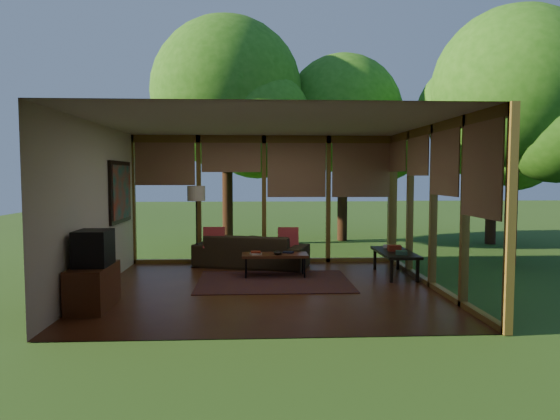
{
  "coord_description": "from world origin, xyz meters",
  "views": [
    {
      "loc": [
        -0.2,
        -8.09,
        1.86
      ],
      "look_at": [
        0.25,
        0.7,
        1.25
      ],
      "focal_mm": 32.0,
      "sensor_mm": 36.0,
      "label": 1
    }
  ],
  "objects": [
    {
      "name": "window_wall_right",
      "position": [
        2.75,
        0.0,
        1.35
      ],
      "size": [
        0.12,
        5.0,
        2.7
      ],
      "primitive_type": "cube",
      "color": "olive",
      "rests_on": "ground"
    },
    {
      "name": "media_cabinet",
      "position": [
        -2.47,
        -1.06,
        0.3
      ],
      "size": [
        0.5,
        1.0,
        0.6
      ],
      "primitive_type": "cube",
      "color": "#5D2E19",
      "rests_on": "floor"
    },
    {
      "name": "coffee_table",
      "position": [
        0.17,
        0.96,
        0.39
      ],
      "size": [
        1.2,
        0.5,
        0.43
      ],
      "color": "#5D2E19",
      "rests_on": "floor"
    },
    {
      "name": "ct_book_lower",
      "position": [
        -0.18,
        0.91,
        0.44
      ],
      "size": [
        0.22,
        0.19,
        0.03
      ],
      "primitive_type": "cube",
      "rotation": [
        0.0,
        0.0,
        0.29
      ],
      "color": "beige",
      "rests_on": "coffee_table"
    },
    {
      "name": "window_wall_back",
      "position": [
        0.0,
        2.5,
        1.35
      ],
      "size": [
        5.5,
        0.12,
        2.7
      ],
      "primitive_type": "cube",
      "color": "olive",
      "rests_on": "ground"
    },
    {
      "name": "wall_painting",
      "position": [
        -2.71,
        1.4,
        1.55
      ],
      "size": [
        0.06,
        1.35,
        1.15
      ],
      "color": "black",
      "rests_on": "wall_left"
    },
    {
      "name": "wall_left",
      "position": [
        -2.75,
        0.0,
        1.35
      ],
      "size": [
        0.04,
        5.0,
        2.7
      ],
      "primitive_type": "cube",
      "color": "silver",
      "rests_on": "ground"
    },
    {
      "name": "console_book_a",
      "position": [
        2.4,
        0.56,
        0.49
      ],
      "size": [
        0.22,
        0.18,
        0.07
      ],
      "primitive_type": "cube",
      "rotation": [
        0.0,
        0.0,
        -0.23
      ],
      "color": "#345C49",
      "rests_on": "side_console"
    },
    {
      "name": "television",
      "position": [
        -2.45,
        -1.06,
        0.85
      ],
      "size": [
        0.45,
        0.55,
        0.5
      ],
      "primitive_type": "cube",
      "color": "black",
      "rests_on": "media_cabinet"
    },
    {
      "name": "pillow_right",
      "position": [
        0.48,
        1.95,
        0.59
      ],
      "size": [
        0.41,
        0.22,
        0.43
      ],
      "primitive_type": "cube",
      "rotation": [
        -0.21,
        0.0,
        0.0
      ],
      "color": "maroon",
      "rests_on": "sofa"
    },
    {
      "name": "sofa",
      "position": [
        -0.27,
        2.0,
        0.33
      ],
      "size": [
        2.43,
        1.55,
        0.66
      ],
      "primitive_type": "imported",
      "rotation": [
        0.0,
        0.0,
        2.83
      ],
      "color": "#342A1A",
      "rests_on": "floor"
    },
    {
      "name": "tree_far",
      "position": [
        5.84,
        5.11,
        3.37
      ],
      "size": [
        3.4,
        3.4,
        5.08
      ],
      "color": "#391E15",
      "rests_on": "ground"
    },
    {
      "name": "tree_nw",
      "position": [
        -0.93,
        5.48,
        4.05
      ],
      "size": [
        4.03,
        4.03,
        6.07
      ],
      "color": "#391E15",
      "rests_on": "ground"
    },
    {
      "name": "wall_front",
      "position": [
        0.0,
        -2.5,
        1.35
      ],
      "size": [
        5.5,
        0.04,
        2.7
      ],
      "primitive_type": "cube",
      "color": "silver",
      "rests_on": "ground"
    },
    {
      "name": "console_book_b",
      "position": [
        2.4,
        1.01,
        0.51
      ],
      "size": [
        0.24,
        0.19,
        0.11
      ],
      "primitive_type": "cube",
      "rotation": [
        0.0,
        0.0,
        -0.07
      ],
      "color": "maroon",
      "rests_on": "side_console"
    },
    {
      "name": "ct_bowl",
      "position": [
        0.22,
        0.86,
        0.46
      ],
      "size": [
        0.16,
        0.16,
        0.07
      ],
      "primitive_type": "ellipsoid",
      "color": "black",
      "rests_on": "coffee_table"
    },
    {
      "name": "floor",
      "position": [
        0.0,
        0.0,
        0.0
      ],
      "size": [
        5.5,
        5.5,
        0.0
      ],
      "primitive_type": "plane",
      "color": "#5A2B17",
      "rests_on": "ground"
    },
    {
      "name": "rug",
      "position": [
        0.13,
        0.53,
        0.01
      ],
      "size": [
        2.65,
        1.88,
        0.01
      ],
      "primitive_type": "cube",
      "color": "maroon",
      "rests_on": "floor"
    },
    {
      "name": "side_console",
      "position": [
        2.4,
        0.96,
        0.41
      ],
      "size": [
        0.6,
        1.4,
        0.46
      ],
      "color": "black",
      "rests_on": "floor"
    },
    {
      "name": "exterior_lawn",
      "position": [
        8.0,
        8.0,
        -0.01
      ],
      "size": [
        40.0,
        40.0,
        0.0
      ],
      "primitive_type": "plane",
      "color": "#325821",
      "rests_on": "ground"
    },
    {
      "name": "pillow_left",
      "position": [
        -1.02,
        1.95,
        0.59
      ],
      "size": [
        0.43,
        0.23,
        0.45
      ],
      "primitive_type": "cube",
      "rotation": [
        -0.21,
        0.0,
        0.0
      ],
      "color": "maroon",
      "rests_on": "sofa"
    },
    {
      "name": "console_book_c",
      "position": [
        2.4,
        1.41,
        0.48
      ],
      "size": [
        0.23,
        0.19,
        0.06
      ],
      "primitive_type": "cube",
      "rotation": [
        0.0,
        0.0,
        -0.22
      ],
      "color": "beige",
      "rests_on": "side_console"
    },
    {
      "name": "ct_book_upper",
      "position": [
        -0.18,
        0.91,
        0.47
      ],
      "size": [
        0.18,
        0.14,
        0.03
      ],
      "primitive_type": "cube",
      "rotation": [
        0.0,
        0.0,
        -0.01
      ],
      "color": "maroon",
      "rests_on": "coffee_table"
    },
    {
      "name": "floor_lamp",
      "position": [
        -1.37,
        2.0,
        1.41
      ],
      "size": [
        0.36,
        0.36,
        1.65
      ],
      "color": "black",
      "rests_on": "floor"
    },
    {
      "name": "ceiling",
      "position": [
        0.0,
        0.0,
        2.7
      ],
      "size": [
        5.5,
        5.5,
        0.0
      ],
      "primitive_type": "plane",
      "rotation": [
        3.14,
        0.0,
        0.0
      ],
      "color": "silver",
      "rests_on": "ground"
    },
    {
      "name": "tree_se",
      "position": [
        5.1,
        1.97,
        3.62
      ],
      "size": [
        3.28,
        3.28,
        5.28
      ],
      "color": "#391E15",
      "rests_on": "ground"
    },
    {
      "name": "ct_book_side",
      "position": [
        0.42,
        1.04,
        0.44
      ],
      "size": [
        0.22,
        0.19,
        0.03
      ],
      "primitive_type": "cube",
      "rotation": [
        0.0,
        0.0,
        -0.27
      ],
      "color": "black",
      "rests_on": "coffee_table"
    },
    {
      "name": "tree_ne",
      "position": [
        2.31,
        6.09,
        3.59
      ],
      "size": [
        3.34,
        3.34,
        5.27
      ],
      "color": "#391E15",
      "rests_on": "ground"
    }
  ]
}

